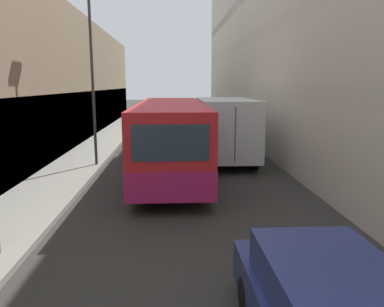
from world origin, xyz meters
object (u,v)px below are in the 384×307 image
Objects in this scene: street_lamp at (91,42)px; bus at (171,136)px; panel_van at (164,121)px; box_truck at (223,126)px.

bus is at bearing -18.50° from street_lamp.
street_lamp is at bearing -104.78° from panel_van.
box_truck is at bearing 15.57° from street_lamp.
box_truck is 7.16m from street_lamp.
panel_van is at bearing 75.22° from street_lamp.
box_truck is at bearing -71.18° from panel_van.
street_lamp reaches higher than bus.
bus is 1.42× the size of street_lamp.
bus is 5.20m from street_lamp.
street_lamp is (-2.80, -10.62, 4.36)m from panel_van.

